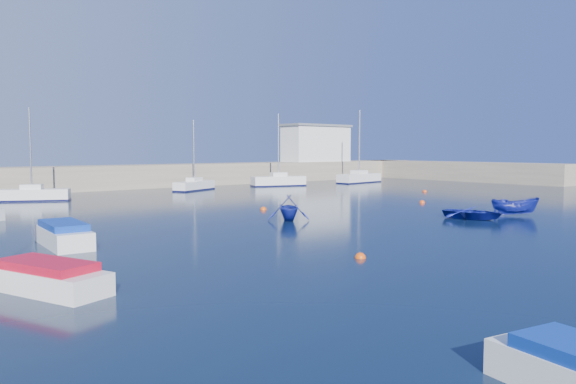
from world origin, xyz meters
TOP-DOWN VIEW (x-y plane):
  - ground at (0.00, 0.00)m, footprint 220.00×220.00m
  - back_wall at (0.00, 46.00)m, footprint 96.00×4.50m
  - right_arm at (44.00, 32.00)m, footprint 4.50×32.00m
  - harbor_office at (30.00, 46.00)m, footprint 10.00×4.00m
  - sailboat_5 at (-11.20, 36.48)m, footprint 6.09×4.19m
  - sailboat_6 at (5.64, 38.51)m, footprint 5.74×3.90m
  - sailboat_7 at (16.97, 38.34)m, footprint 6.69×3.61m
  - sailboat_8 at (29.31, 36.86)m, footprint 7.41×2.96m
  - motorboat_0 at (-19.48, 4.04)m, footprint 2.95×4.61m
  - motorboat_1 at (-16.37, 12.15)m, footprint 1.92×4.63m
  - dinghy_center at (6.73, 5.85)m, footprint 3.40×4.17m
  - dinghy_left at (-2.60, 12.75)m, footprint 3.85×3.92m
  - dinghy_right at (10.49, 5.08)m, footprint 3.06×2.98m
  - buoy_0 at (-8.06, 1.59)m, footprint 0.46×0.46m
  - buoy_1 at (12.96, 14.41)m, footprint 0.47×0.47m
  - buoy_3 at (-0.22, 18.50)m, footprint 0.47×0.47m
  - buoy_4 at (22.79, 21.53)m, footprint 0.46×0.46m

SIDE VIEW (x-z plane):
  - ground at x=0.00m, z-range 0.00..0.00m
  - buoy_0 at x=-8.06m, z-range -0.23..0.23m
  - buoy_1 at x=12.96m, z-range -0.23..0.23m
  - buoy_3 at x=-0.22m, z-range -0.23..0.23m
  - buoy_4 at x=22.79m, z-range -0.23..0.23m
  - dinghy_center at x=6.73m, z-range 0.00..0.76m
  - motorboat_0 at x=-19.48m, z-range -0.03..0.94m
  - motorboat_1 at x=-16.37m, z-range -0.03..1.07m
  - sailboat_6 at x=5.64m, z-range -3.18..4.28m
  - sailboat_5 at x=-11.20m, z-range -3.38..4.51m
  - dinghy_right at x=10.49m, z-range 0.00..1.20m
  - sailboat_7 at x=16.97m, z-range -3.63..4.93m
  - sailboat_8 at x=29.31m, z-range -4.08..5.38m
  - dinghy_left at x=-2.60m, z-range 0.00..1.57m
  - back_wall at x=0.00m, z-range 0.00..2.60m
  - right_arm at x=44.00m, z-range 0.00..2.60m
  - harbor_office at x=30.00m, z-range 2.60..7.60m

